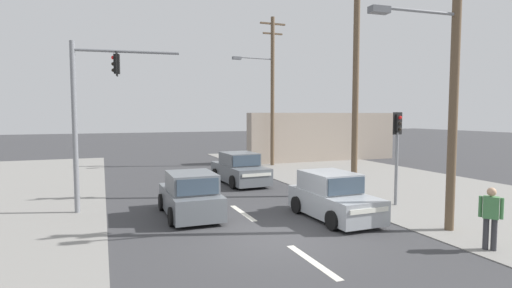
{
  "coord_description": "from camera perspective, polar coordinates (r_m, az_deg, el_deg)",
  "views": [
    {
      "loc": [
        -4.56,
        -10.1,
        3.46
      ],
      "look_at": [
        0.89,
        4.0,
        2.35
      ],
      "focal_mm": 28.0,
      "sensor_mm": 36.0,
      "label": 1
    }
  ],
  "objects": [
    {
      "name": "shopfront_wall_far",
      "position": [
        30.44,
        9.66,
        1.0
      ],
      "size": [
        12.0,
        1.0,
        3.6
      ],
      "primitive_type": "cube",
      "color": "#A39384",
      "rests_on": "ground"
    },
    {
      "name": "pedestal_signal_right_kerb",
      "position": [
        16.01,
        19.52,
        0.21
      ],
      "size": [
        0.44,
        0.3,
        3.56
      ],
      "color": "slate",
      "rests_on": "ground"
    },
    {
      "name": "traffic_signal_mast",
      "position": [
        15.15,
        -22.55,
        5.27
      ],
      "size": [
        3.67,
        0.57,
        6.0
      ],
      "color": "slate",
      "rests_on": "ground"
    },
    {
      "name": "lane_dash_near",
      "position": [
        9.92,
        8.06,
        -16.25
      ],
      "size": [
        0.2,
        2.4,
        0.01
      ],
      "primitive_type": "cube",
      "color": "silver",
      "rests_on": "ground"
    },
    {
      "name": "pedestrian_at_kerb",
      "position": [
        11.87,
        30.51,
        -8.74
      ],
      "size": [
        0.39,
        0.47,
        1.63
      ],
      "color": "#333338",
      "rests_on": "ground"
    },
    {
      "name": "ground_plane",
      "position": [
        11.61,
        3.11,
        -13.16
      ],
      "size": [
        140.0,
        140.0,
        0.0
      ],
      "primitive_type": "plane",
      "color": "#3A3A3D"
    },
    {
      "name": "hatchback_receding_far",
      "position": [
        13.91,
        -9.37,
        -7.31
      ],
      "size": [
        1.78,
        3.64,
        1.53
      ],
      "color": "slate",
      "rests_on": "ground"
    },
    {
      "name": "hatchback_oncoming_mid",
      "position": [
        13.7,
        10.92,
        -7.5
      ],
      "size": [
        1.85,
        3.68,
        1.53
      ],
      "color": "#A3A8AD",
      "rests_on": "ground"
    },
    {
      "name": "lane_dash_far",
      "position": [
        18.99,
        -6.91,
        -6.33
      ],
      "size": [
        0.2,
        2.4,
        0.01
      ],
      "primitive_type": "cube",
      "color": "silver",
      "rests_on": "ground"
    },
    {
      "name": "utility_pole_midground_right",
      "position": [
        17.49,
        14.08,
        9.96
      ],
      "size": [
        1.8,
        0.26,
        10.03
      ],
      "color": "brown",
      "rests_on": "ground"
    },
    {
      "name": "kerb_right_verge",
      "position": [
        18.5,
        26.83,
        -7.01
      ],
      "size": [
        10.0,
        44.0,
        0.02
      ],
      "primitive_type": "cube",
      "color": "gray",
      "rests_on": "ground"
    },
    {
      "name": "utility_pole_background_right",
      "position": [
        27.19,
        2.12,
        8.19
      ],
      "size": [
        3.78,
        0.44,
        9.99
      ],
      "color": "brown",
      "rests_on": "ground"
    },
    {
      "name": "sedan_kerbside_parked",
      "position": [
        20.2,
        -2.35,
        -3.66
      ],
      "size": [
        2.05,
        4.31,
        1.56
      ],
      "color": "slate",
      "rests_on": "ground"
    },
    {
      "name": "utility_pole_foreground_right",
      "position": [
        13.05,
        26.05,
        9.49
      ],
      "size": [
        3.78,
        0.45,
        8.82
      ],
      "color": "brown",
      "rests_on": "ground"
    },
    {
      "name": "lane_dash_mid",
      "position": [
        14.3,
        -1.9,
        -9.8
      ],
      "size": [
        0.2,
        2.4,
        0.01
      ],
      "primitive_type": "cube",
      "color": "silver",
      "rests_on": "ground"
    }
  ]
}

